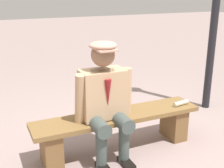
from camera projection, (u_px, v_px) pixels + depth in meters
ground_plane at (118, 149)px, 3.32m from camera, size 30.00×30.00×0.00m
bench at (118, 126)px, 3.23m from camera, size 1.86×0.38×0.43m
seated_man at (105, 97)px, 3.00m from camera, size 0.62×0.56×1.23m
rolled_magazine at (181, 103)px, 3.42m from camera, size 0.21×0.08×0.05m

